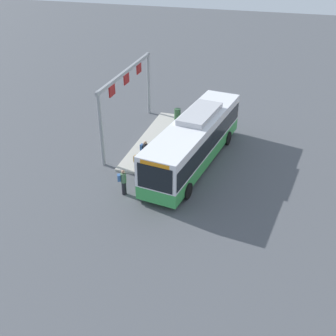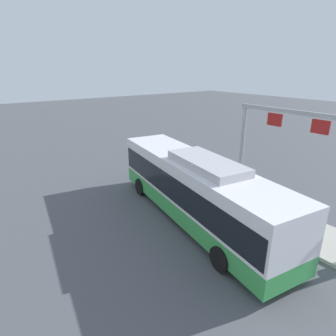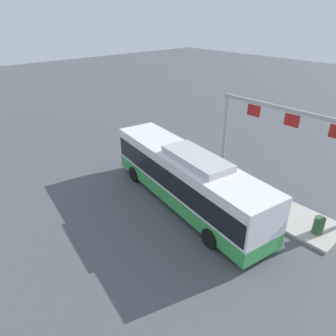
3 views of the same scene
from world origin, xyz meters
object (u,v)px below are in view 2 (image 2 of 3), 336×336
person_boarding (182,165)px  bus_main (195,187)px  person_waiting_near (219,179)px  person_waiting_mid (203,176)px

person_boarding → bus_main: bearing=31.3°
bus_main → person_waiting_near: 3.37m
person_waiting_mid → bus_main: bearing=50.3°
bus_main → person_waiting_near: (1.29, -3.02, -0.76)m
person_waiting_near → person_waiting_mid: person_waiting_near is taller
person_waiting_near → person_waiting_mid: 1.33m
person_waiting_mid → person_waiting_near: bearing=101.0°
person_boarding → person_waiting_near: bearing=62.2°
person_boarding → person_waiting_near: (-3.62, 0.10, 0.16)m
person_boarding → person_waiting_mid: (-2.31, 0.14, 0.00)m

